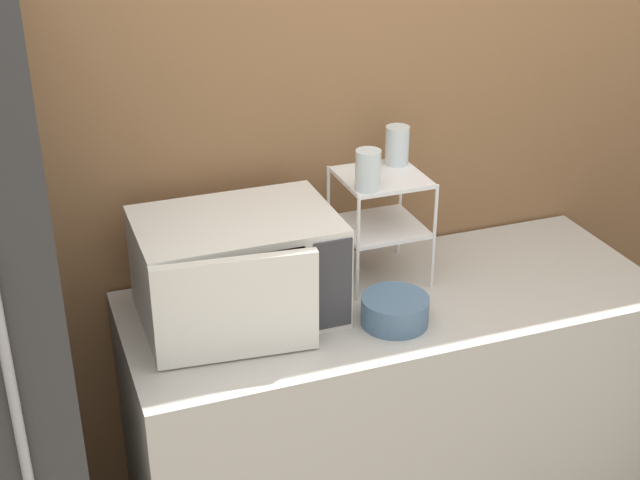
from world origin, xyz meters
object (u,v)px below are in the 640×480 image
object	(u,v)px
dish_rack	(381,204)
glass_front_left	(368,170)
microwave	(237,269)
glass_back_right	(397,145)
bowl	(395,311)

from	to	relation	value
dish_rack	glass_front_left	size ratio (longest dim) A/B	2.83
microwave	glass_back_right	xyz separation A→B (m)	(0.54, 0.16, 0.24)
microwave	glass_back_right	size ratio (longest dim) A/B	4.70
microwave	glass_front_left	world-z (taller)	glass_front_left
dish_rack	glass_front_left	world-z (taller)	glass_front_left
glass_front_left	dish_rack	bearing A→B (deg)	45.83
dish_rack	bowl	world-z (taller)	dish_rack
glass_front_left	glass_back_right	distance (m)	0.22
microwave	glass_front_left	distance (m)	0.45
dish_rack	glass_back_right	xyz separation A→B (m)	(0.08, 0.07, 0.15)
microwave	dish_rack	xyz separation A→B (m)	(0.46, 0.09, 0.09)
microwave	dish_rack	bearing A→B (deg)	10.72
glass_back_right	microwave	bearing A→B (deg)	-163.62
microwave	bowl	distance (m)	0.45
dish_rack	glass_front_left	bearing A→B (deg)	-134.17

